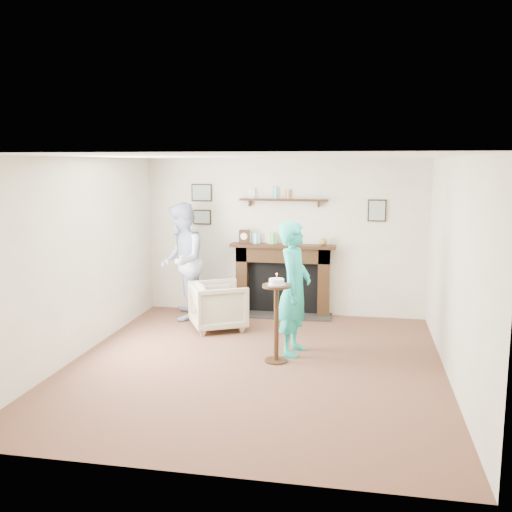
# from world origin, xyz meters

# --- Properties ---
(ground) EXTENTS (5.00, 5.00, 0.00)m
(ground) POSITION_xyz_m (0.00, 0.00, 0.00)
(ground) COLOR brown
(ground) RESTS_ON ground
(room_shell) EXTENTS (4.54, 5.02, 2.52)m
(room_shell) POSITION_xyz_m (-0.00, 0.69, 1.62)
(room_shell) COLOR #ECE6C9
(room_shell) RESTS_ON ground
(armchair) EXTENTS (1.02, 1.01, 0.70)m
(armchair) POSITION_xyz_m (-0.82, 1.43, 0.00)
(armchair) COLOR tan
(armchair) RESTS_ON ground
(man) EXTENTS (0.88, 1.03, 1.82)m
(man) POSITION_xyz_m (-1.53, 1.90, 0.00)
(man) COLOR silver
(man) RESTS_ON ground
(woman) EXTENTS (0.49, 0.67, 1.70)m
(woman) POSITION_xyz_m (0.41, 0.54, 0.00)
(woman) COLOR teal
(woman) RESTS_ON ground
(pedestal_table) EXTENTS (0.35, 0.35, 1.11)m
(pedestal_table) POSITION_xyz_m (0.23, 0.18, 0.68)
(pedestal_table) COLOR black
(pedestal_table) RESTS_ON ground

